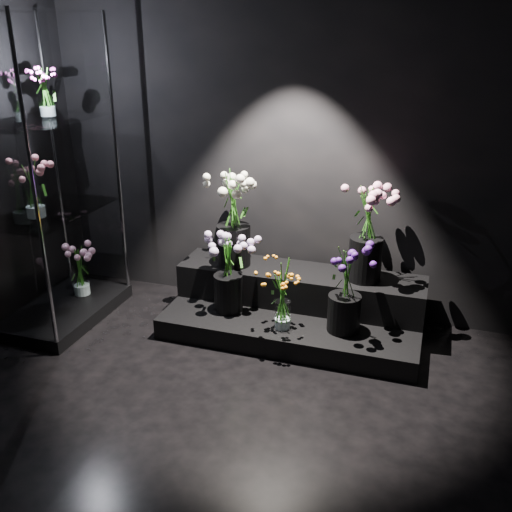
% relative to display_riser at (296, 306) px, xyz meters
% --- Properties ---
extents(floor, '(4.00, 4.00, 0.00)m').
position_rel_display_riser_xyz_m(floor, '(-0.23, -1.60, -0.18)').
color(floor, black).
rests_on(floor, ground).
extents(wall_back, '(4.00, 0.00, 4.00)m').
position_rel_display_riser_xyz_m(wall_back, '(-0.23, 0.40, 1.22)').
color(wall_back, black).
rests_on(wall_back, floor).
extents(display_riser, '(1.99, 0.88, 0.44)m').
position_rel_display_riser_xyz_m(display_riser, '(0.00, 0.00, 0.00)').
color(display_riser, black).
rests_on(display_riser, floor).
extents(display_case, '(0.65, 1.08, 2.38)m').
position_rel_display_riser_xyz_m(display_case, '(-1.88, -0.44, 1.01)').
color(display_case, black).
rests_on(display_case, floor).
extents(bouquet_orange_bells, '(0.28, 0.28, 0.54)m').
position_rel_display_riser_xyz_m(bouquet_orange_bells, '(-0.01, -0.35, 0.26)').
color(bouquet_orange_bells, white).
rests_on(bouquet_orange_bells, display_riser).
extents(bouquet_lilac, '(0.40, 0.40, 0.62)m').
position_rel_display_riser_xyz_m(bouquet_lilac, '(-0.50, -0.20, 0.36)').
color(bouquet_lilac, black).
rests_on(bouquet_lilac, display_riser).
extents(bouquet_purple, '(0.38, 0.38, 0.67)m').
position_rel_display_riser_xyz_m(bouquet_purple, '(0.42, -0.24, 0.35)').
color(bouquet_purple, black).
rests_on(bouquet_purple, display_riser).
extents(bouquet_cream_roses, '(0.46, 0.46, 0.79)m').
position_rel_display_riser_xyz_m(bouquet_cream_roses, '(-0.56, 0.09, 0.71)').
color(bouquet_cream_roses, black).
rests_on(bouquet_cream_roses, display_riser).
extents(bouquet_pink_roses, '(0.40, 0.40, 0.76)m').
position_rel_display_riser_xyz_m(bouquet_pink_roses, '(0.51, 0.11, 0.69)').
color(bouquet_pink_roses, black).
rests_on(bouquet_pink_roses, display_riser).
extents(bouquet_case_pink, '(0.32, 0.32, 0.44)m').
position_rel_display_riser_xyz_m(bouquet_case_pink, '(-1.89, -0.60, 0.98)').
color(bouquet_case_pink, white).
rests_on(bouquet_case_pink, display_case).
extents(bouquet_case_magenta, '(0.25, 0.25, 0.36)m').
position_rel_display_riser_xyz_m(bouquet_case_magenta, '(-1.92, -0.27, 1.63)').
color(bouquet_case_magenta, white).
rests_on(bouquet_case_magenta, display_case).
extents(bouquet_case_base_pink, '(0.32, 0.32, 0.46)m').
position_rel_display_riser_xyz_m(bouquet_case_base_pink, '(-1.85, -0.21, 0.17)').
color(bouquet_case_base_pink, white).
rests_on(bouquet_case_base_pink, display_case).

